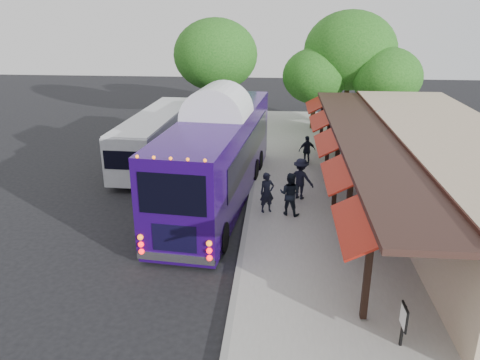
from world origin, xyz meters
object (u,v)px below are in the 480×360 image
at_px(sign_board, 404,319).
at_px(coach_bus, 218,152).
at_px(ped_a, 267,193).
at_px(city_bus, 157,135).
at_px(ped_b, 290,194).
at_px(ped_d, 301,179).
at_px(ped_c, 307,150).

bearing_deg(sign_board, coach_bus, 119.77).
bearing_deg(coach_bus, ped_a, -30.93).
relative_size(city_bus, ped_b, 5.65).
relative_size(coach_bus, ped_d, 7.01).
distance_m(ped_c, sign_board, 14.97).
height_order(ped_b, ped_c, ped_b).
height_order(ped_b, ped_d, ped_d).
xyz_separation_m(city_bus, ped_b, (7.44, -7.13, -0.47)).
distance_m(city_bus, ped_c, 8.53).
bearing_deg(ped_d, ped_b, 98.70).
relative_size(coach_bus, ped_c, 8.21).
xyz_separation_m(coach_bus, city_bus, (-4.19, 5.23, -0.72)).
distance_m(coach_bus, ped_a, 3.11).
distance_m(city_bus, ped_d, 9.57).
distance_m(coach_bus, ped_c, 6.69).
relative_size(coach_bus, city_bus, 1.27).
bearing_deg(ped_d, ped_a, 72.19).
distance_m(ped_b, ped_d, 1.91).
relative_size(ped_b, ped_c, 1.14).
height_order(ped_b, sign_board, ped_b).
bearing_deg(sign_board, ped_a, 112.95).
height_order(ped_a, sign_board, ped_a).
height_order(ped_d, sign_board, ped_d).
bearing_deg(ped_b, ped_d, -86.75).
bearing_deg(coach_bus, ped_b, -24.66).
height_order(ped_c, ped_d, ped_d).
bearing_deg(ped_c, ped_a, 58.60).
bearing_deg(ped_d, ped_c, -71.85).
xyz_separation_m(city_bus, ped_a, (6.48, -6.93, -0.52)).
xyz_separation_m(ped_b, sign_board, (2.78, -8.02, -0.11)).
relative_size(city_bus, ped_a, 5.99).
bearing_deg(coach_bus, ped_c, 54.60).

